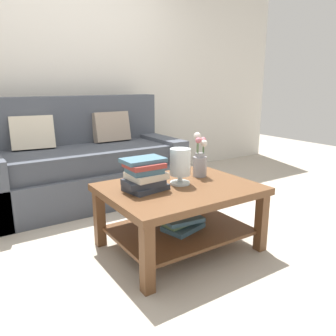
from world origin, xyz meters
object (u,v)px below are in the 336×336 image
Objects in this scene: couch at (83,165)px; coffee_table at (179,204)px; flower_pitcher at (200,160)px; book_stack_main at (145,175)px; glass_hurricane_vase at (180,164)px.

coffee_table is (0.21, -1.44, -0.02)m from couch.
coffee_table is 3.06× the size of flower_pitcher.
book_stack_main is 0.54m from flower_pitcher.
coffee_table is 3.46× the size of book_stack_main.
book_stack_main is (-0.04, -1.38, 0.22)m from couch.
couch reaches higher than coffee_table.
couch is 6.39× the size of book_stack_main.
couch is 1.42m from flower_pitcher.
glass_hurricane_vase is at bearing -3.35° from book_stack_main.
book_stack_main is 0.88× the size of flower_pitcher.
glass_hurricane_vase reaches higher than coffee_table.
book_stack_main is (-0.25, 0.06, 0.25)m from coffee_table.
glass_hurricane_vase is (0.24, -1.40, 0.27)m from couch.
coffee_table is 4.06× the size of glass_hurricane_vase.
couch is at bearing 110.57° from flower_pitcher.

